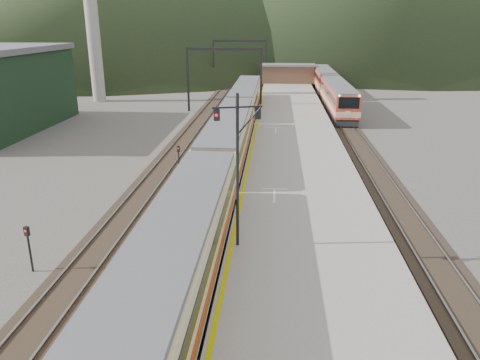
{
  "coord_description": "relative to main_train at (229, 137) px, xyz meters",
  "views": [
    {
      "loc": [
        3.77,
        -4.69,
        11.02
      ],
      "look_at": [
        1.72,
        21.8,
        2.0
      ],
      "focal_mm": 35.0,
      "sensor_mm": 36.0,
      "label": 1
    }
  ],
  "objects": [
    {
      "name": "track_main",
      "position": [
        0.0,
        7.63,
        -1.98
      ],
      "size": [
        2.6,
        200.0,
        0.23
      ],
      "color": "black",
      "rests_on": "ground"
    },
    {
      "name": "track_far",
      "position": [
        -5.0,
        7.63,
        -1.98
      ],
      "size": [
        2.6,
        200.0,
        0.23
      ],
      "color": "black",
      "rests_on": "ground"
    },
    {
      "name": "track_second",
      "position": [
        11.5,
        7.63,
        -1.98
      ],
      "size": [
        2.6,
        200.0,
        0.23
      ],
      "color": "black",
      "rests_on": "ground"
    },
    {
      "name": "platform",
      "position": [
        5.6,
        5.63,
        -1.55
      ],
      "size": [
        8.0,
        100.0,
        1.0
      ],
      "primitive_type": "cube",
      "color": "gray",
      "rests_on": "ground"
    },
    {
      "name": "gantry_near",
      "position": [
        -2.85,
        22.63,
        3.54
      ],
      "size": [
        9.55,
        0.25,
        8.0
      ],
      "color": "black",
      "rests_on": "ground"
    },
    {
      "name": "gantry_far",
      "position": [
        -2.85,
        47.63,
        3.54
      ],
      "size": [
        9.55,
        0.25,
        8.0
      ],
      "color": "black",
      "rests_on": "ground"
    },
    {
      "name": "station_shed",
      "position": [
        5.6,
        45.63,
        0.52
      ],
      "size": [
        9.4,
        4.4,
        3.1
      ],
      "color": "brown",
      "rests_on": "platform"
    },
    {
      "name": "main_train",
      "position": [
        0.0,
        0.0,
        0.0
      ],
      "size": [
        2.98,
        61.09,
        3.64
      ],
      "color": "beige",
      "rests_on": "track_main"
    },
    {
      "name": "second_train",
      "position": [
        11.5,
        31.62,
        -0.18
      ],
      "size": [
        2.68,
        36.53,
        3.27
      ],
      "color": "#D04833",
      "rests_on": "track_second"
    },
    {
      "name": "signal_mast",
      "position": [
        2.12,
        -17.16,
        3.3
      ],
      "size": [
        2.14,
        0.72,
        7.14
      ],
      "color": "black",
      "rests_on": "platform"
    },
    {
      "name": "short_signal_b",
      "position": [
        -3.42,
        -3.82,
        -0.58
      ],
      "size": [
        0.26,
        0.22,
        2.27
      ],
      "color": "black",
      "rests_on": "ground"
    },
    {
      "name": "short_signal_c",
      "position": [
        -7.32,
        -18.64,
        -0.58
      ],
      "size": [
        0.26,
        0.22,
        2.27
      ],
      "color": "black",
      "rests_on": "ground"
    }
  ]
}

